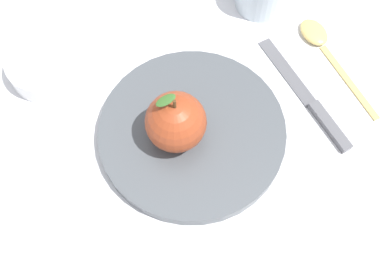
{
  "coord_description": "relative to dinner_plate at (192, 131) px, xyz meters",
  "views": [
    {
      "loc": [
        -0.06,
        0.26,
        0.54
      ],
      "look_at": [
        0.01,
        0.01,
        0.02
      ],
      "focal_mm": 44.1,
      "sensor_mm": 36.0,
      "label": 1
    }
  ],
  "objects": [
    {
      "name": "ground_plane",
      "position": [
        -0.01,
        -0.01,
        -0.01
      ],
      "size": [
        2.4,
        2.4,
        0.0
      ],
      "primitive_type": "plane",
      "color": "silver"
    },
    {
      "name": "dinner_plate",
      "position": [
        0.0,
        0.0,
        0.0
      ],
      "size": [
        0.23,
        0.23,
        0.02
      ],
      "color": "#4C5156",
      "rests_on": "ground_plane"
    },
    {
      "name": "apple",
      "position": [
        0.02,
        0.01,
        0.04
      ],
      "size": [
        0.07,
        0.07,
        0.09
      ],
      "color": "#9E3D1E",
      "rests_on": "dinner_plate"
    },
    {
      "name": "side_bowl",
      "position": [
        0.21,
        -0.04,
        0.01
      ],
      "size": [
        0.1,
        0.1,
        0.03
      ],
      "color": "white",
      "rests_on": "ground_plane"
    },
    {
      "name": "knife",
      "position": [
        -0.14,
        -0.09,
        -0.01
      ],
      "size": [
        0.15,
        0.15,
        0.01
      ],
      "color": "#59595E",
      "rests_on": "ground_plane"
    },
    {
      "name": "spoon",
      "position": [
        -0.13,
        -0.19,
        -0.01
      ],
      "size": [
        0.14,
        0.14,
        0.01
      ],
      "color": "#D8B766",
      "rests_on": "ground_plane"
    }
  ]
}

